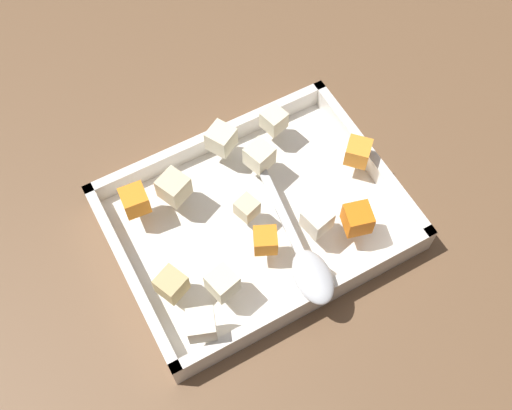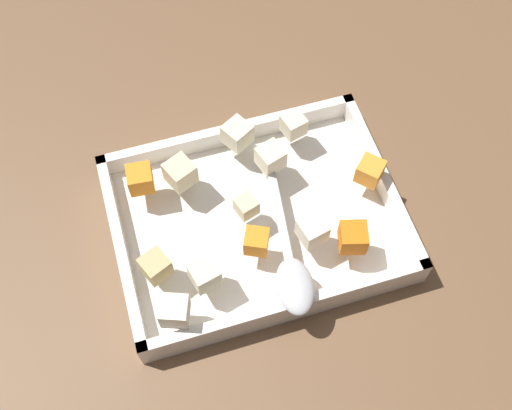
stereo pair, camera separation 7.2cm
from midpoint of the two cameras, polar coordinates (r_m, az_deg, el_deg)
ground_plane at (r=0.77m, az=-1.65°, el=-3.06°), size 4.00×4.00×0.00m
baking_dish at (r=0.76m, az=-2.71°, el=-1.74°), size 0.33×0.25×0.04m
carrot_chunk_mid_left at (r=0.74m, az=-13.64°, el=0.15°), size 0.03×0.03×0.03m
carrot_chunk_corner_ne at (r=0.71m, az=6.30°, el=-1.51°), size 0.04×0.04×0.03m
carrot_chunk_near_left at (r=0.70m, az=-2.10°, el=-3.49°), size 0.03×0.03×0.03m
carrot_chunk_far_right at (r=0.76m, az=6.52°, el=4.53°), size 0.04×0.04×0.03m
potato_chunk_far_left at (r=0.72m, az=-3.68°, el=-0.52°), size 0.03×0.03×0.02m
potato_chunk_near_spoon at (r=0.75m, az=-2.44°, el=4.20°), size 0.04×0.04×0.03m
potato_chunk_center at (r=0.68m, az=-6.11°, el=-7.30°), size 0.03×0.03×0.03m
potato_chunk_front_center at (r=0.69m, az=-10.65°, el=-7.35°), size 0.04×0.04×0.03m
potato_chunk_corner_se at (r=0.77m, az=-5.73°, el=5.79°), size 0.04×0.04×0.03m
potato_chunk_mid_right at (r=0.78m, az=-1.02°, el=7.45°), size 0.03×0.03×0.03m
potato_chunk_under_handle at (r=0.74m, az=-10.21°, el=1.33°), size 0.04×0.04×0.03m
parsnip_chunk_corner_sw at (r=0.67m, az=-8.10°, el=-10.94°), size 0.04×0.04×0.03m
parsnip_chunk_heap_side at (r=0.71m, az=2.65°, el=-1.61°), size 0.03×0.03×0.03m
serving_spoon at (r=0.69m, az=1.72°, el=-5.84°), size 0.05×0.22×0.02m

